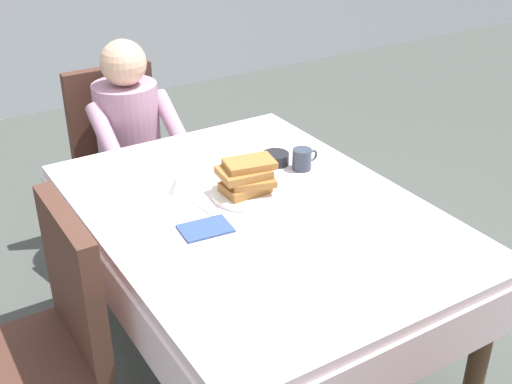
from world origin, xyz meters
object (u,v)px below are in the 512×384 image
object	(u,v)px
spoon_near_edge	(302,237)
bowl_butter	(275,158)
syrup_pitcher	(178,183)
fork_left_of_plate	(206,210)
chair_diner	(122,151)
breakfast_stack	(247,176)
cup_coffee	(302,159)
dining_table_main	(257,231)
diner_person	(132,135)
chair_left_side	(49,332)
knife_right_of_plate	(294,184)
plate_breakfast	(249,193)

from	to	relation	value
spoon_near_edge	bowl_butter	bearing A→B (deg)	71.14
syrup_pitcher	fork_left_of_plate	size ratio (longest dim) A/B	0.44
chair_diner	fork_left_of_plate	distance (m)	1.11
bowl_butter	syrup_pitcher	xyz separation A→B (m)	(-0.44, -0.02, 0.02)
breakfast_stack	cup_coffee	bearing A→B (deg)	12.89
cup_coffee	spoon_near_edge	bearing A→B (deg)	-125.45
dining_table_main	diner_person	bearing A→B (deg)	93.64
breakfast_stack	chair_left_side	bearing A→B (deg)	-171.91
chair_diner	cup_coffee	world-z (taller)	chair_diner
diner_person	knife_right_of_plate	bearing A→B (deg)	107.22
dining_table_main	spoon_near_edge	size ratio (longest dim) A/B	10.16
bowl_butter	spoon_near_edge	distance (m)	0.57
dining_table_main	spoon_near_edge	xyz separation A→B (m)	(0.03, -0.24, 0.09)
diner_person	knife_right_of_plate	xyz separation A→B (m)	(0.29, -0.93, 0.07)
cup_coffee	knife_right_of_plate	bearing A→B (deg)	-137.71
breakfast_stack	knife_right_of_plate	world-z (taller)	breakfast_stack
chair_left_side	breakfast_stack	distance (m)	0.86
plate_breakfast	knife_right_of_plate	bearing A→B (deg)	-6.01
cup_coffee	syrup_pitcher	distance (m)	0.51
plate_breakfast	fork_left_of_plate	bearing A→B (deg)	-173.99
chair_diner	bowl_butter	world-z (taller)	chair_diner
plate_breakfast	knife_right_of_plate	xyz separation A→B (m)	(0.19, -0.02, -0.01)
chair_diner	breakfast_stack	distance (m)	1.10
cup_coffee	breakfast_stack	bearing A→B (deg)	-167.11
syrup_pitcher	spoon_near_edge	size ratio (longest dim) A/B	0.53
diner_person	spoon_near_edge	world-z (taller)	diner_person
syrup_pitcher	spoon_near_edge	distance (m)	0.54
cup_coffee	diner_person	bearing A→B (deg)	115.04
breakfast_stack	spoon_near_edge	world-z (taller)	breakfast_stack
chair_diner	knife_right_of_plate	xyz separation A→B (m)	(0.29, -1.08, 0.21)
breakfast_stack	syrup_pitcher	world-z (taller)	breakfast_stack
breakfast_stack	fork_left_of_plate	xyz separation A→B (m)	(-0.19, -0.03, -0.07)
diner_person	knife_right_of_plate	distance (m)	0.97
diner_person	bowl_butter	world-z (taller)	diner_person
plate_breakfast	cup_coffee	bearing A→B (deg)	14.01
chair_left_side	plate_breakfast	distance (m)	0.84
diner_person	spoon_near_edge	size ratio (longest dim) A/B	7.47
chair_left_side	breakfast_stack	bearing A→B (deg)	-81.91
chair_left_side	spoon_near_edge	distance (m)	0.86
dining_table_main	syrup_pitcher	bearing A→B (deg)	124.50
cup_coffee	spoon_near_edge	xyz separation A→B (m)	(-0.30, -0.42, -0.04)
fork_left_of_plate	dining_table_main	bearing A→B (deg)	-126.10
cup_coffee	plate_breakfast	bearing A→B (deg)	-165.99
plate_breakfast	cup_coffee	xyz separation A→B (m)	(0.29, 0.07, 0.03)
breakfast_stack	knife_right_of_plate	distance (m)	0.21
plate_breakfast	knife_right_of_plate	size ratio (longest dim) A/B	1.40
chair_diner	plate_breakfast	world-z (taller)	chair_diner
plate_breakfast	spoon_near_edge	xyz separation A→B (m)	(-0.01, -0.34, -0.01)
cup_coffee	fork_left_of_plate	xyz separation A→B (m)	(-0.48, -0.09, -0.04)
diner_person	spoon_near_edge	bearing A→B (deg)	94.18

